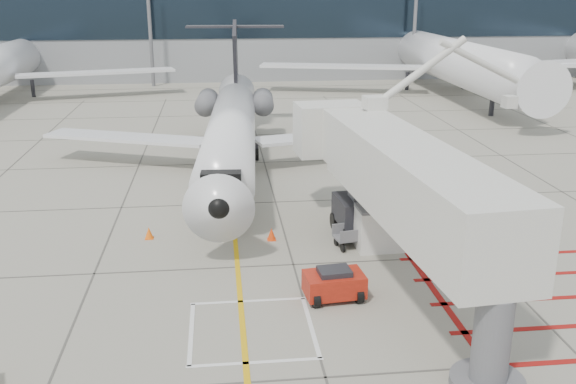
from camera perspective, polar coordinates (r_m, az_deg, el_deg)
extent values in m
plane|color=#9A9785|center=(22.97, 1.68, -10.58)|extent=(260.00, 260.00, 0.00)
cone|color=#FF610D|center=(29.72, -12.26, -3.57)|extent=(0.39, 0.39, 0.54)
cone|color=#EE3D0C|center=(28.90, -1.48, -3.75)|extent=(0.40, 0.40, 0.56)
cube|color=gray|center=(90.97, 1.89, 15.47)|extent=(180.00, 28.00, 14.00)
cube|color=black|center=(77.06, 3.43, 15.74)|extent=(180.00, 0.10, 6.00)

